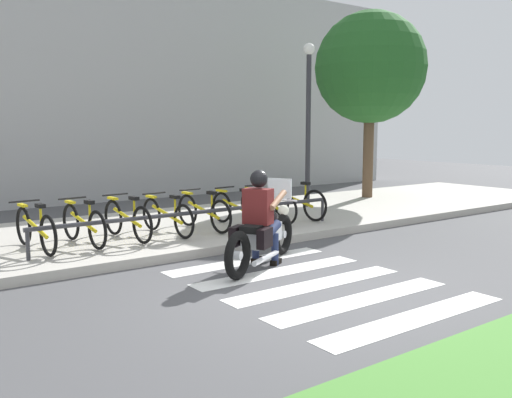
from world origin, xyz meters
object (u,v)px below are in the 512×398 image
object	(u,v)px
bicycle_2	(127,219)
bicycle_7	(296,202)
bicycle_4	(203,212)
bicycle_6	(268,205)
bicycle_3	(167,216)
motorcycle	(263,235)
bicycle_5	(237,208)
street_lamp	(308,111)
bicycle_0	(35,229)
rider	(260,211)
tree_near_rack	(370,68)
bicycle_1	(83,224)
bike_rack	(201,213)

from	to	relation	value
bicycle_2	bicycle_7	distance (m)	3.79
bicycle_4	bicycle_7	distance (m)	2.27
bicycle_2	bicycle_6	world-z (taller)	bicycle_2
bicycle_3	bicycle_7	size ratio (longest dim) A/B	0.98
motorcycle	bicycle_5	world-z (taller)	motorcycle
bicycle_4	bicycle_6	size ratio (longest dim) A/B	1.00
street_lamp	bicycle_7	bearing A→B (deg)	-138.71
bicycle_5	street_lamp	bearing A→B (deg)	22.83
bicycle_0	bicycle_2	size ratio (longest dim) A/B	1.02
bicycle_6	bicycle_7	bearing A→B (deg)	-0.07
motorcycle	bicycle_7	xyz separation A→B (m)	(2.63, 2.35, 0.04)
rider	street_lamp	world-z (taller)	street_lamp
rider	bicycle_5	xyz separation A→B (m)	(1.18, 2.38, -0.35)
bicycle_5	bicycle_7	xyz separation A→B (m)	(1.52, -0.00, 0.02)
tree_near_rack	bicycle_2	bearing A→B (deg)	-168.15
bicycle_1	bicycle_4	world-z (taller)	bicycle_1
bicycle_2	bicycle_7	world-z (taller)	bicycle_7
bicycle_5	street_lamp	size ratio (longest dim) A/B	0.39
tree_near_rack	bike_rack	bearing A→B (deg)	-161.75
bicycle_5	bicycle_7	distance (m)	1.52
motorcycle	street_lamp	size ratio (longest dim) A/B	0.51
bicycle_6	bicycle_7	distance (m)	0.76
bicycle_0	bicycle_3	distance (m)	2.27
bicycle_3	bicycle_4	distance (m)	0.76
bicycle_0	bicycle_3	world-z (taller)	bicycle_0
motorcycle	bicycle_0	world-z (taller)	motorcycle
bicycle_2	street_lamp	size ratio (longest dim) A/B	0.41
bicycle_2	bike_rack	xyz separation A→B (m)	(1.14, -0.55, 0.07)
bicycle_6	tree_near_rack	bearing A→B (deg)	19.02
bicycle_6	bicycle_5	bearing A→B (deg)	-179.95
bicycle_7	bicycle_4	bearing A→B (deg)	179.98
motorcycle	bicycle_4	world-z (taller)	motorcycle
rider	bike_rack	size ratio (longest dim) A/B	0.25
bicycle_3	bicycle_4	size ratio (longest dim) A/B	1.00
bicycle_4	bicycle_6	xyz separation A→B (m)	(1.52, 0.00, -0.00)
bicycle_1	bicycle_4	distance (m)	2.27
bicycle_0	street_lamp	xyz separation A→B (m)	(6.71, 1.23, 1.97)
bicycle_4	bicycle_3	bearing A→B (deg)	179.97
bicycle_3	bicycle_1	bearing A→B (deg)	-179.97
bicycle_0	bicycle_2	bearing A→B (deg)	-0.01
motorcycle	bicycle_7	world-z (taller)	motorcycle
street_lamp	bike_rack	bearing A→B (deg)	-156.27
bike_rack	bicycle_3	bearing A→B (deg)	124.37
bicycle_7	bicycle_6	bearing A→B (deg)	179.93
bicycle_3	bicycle_6	distance (m)	2.27
bicycle_3	tree_near_rack	world-z (taller)	tree_near_rack
tree_near_rack	bicycle_3	bearing A→B (deg)	-166.91
bicycle_4	bike_rack	size ratio (longest dim) A/B	0.29
motorcycle	bike_rack	distance (m)	1.80
bicycle_0	bicycle_4	size ratio (longest dim) A/B	1.01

